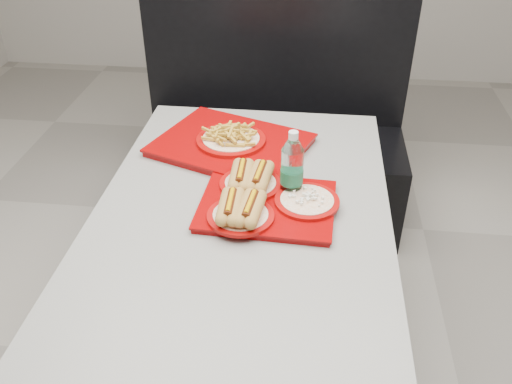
# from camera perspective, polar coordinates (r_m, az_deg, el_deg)

# --- Properties ---
(ground) EXTENTS (6.00, 6.00, 0.00)m
(ground) POSITION_cam_1_polar(r_m,az_deg,el_deg) (2.18, -1.21, -18.11)
(ground) COLOR gray
(ground) RESTS_ON ground
(diner_table) EXTENTS (0.92, 1.42, 0.75)m
(diner_table) POSITION_cam_1_polar(r_m,az_deg,el_deg) (1.75, -1.44, -6.29)
(diner_table) COLOR black
(diner_table) RESTS_ON ground
(booth_bench) EXTENTS (1.30, 0.57, 1.35)m
(booth_bench) POSITION_cam_1_polar(r_m,az_deg,el_deg) (2.76, 1.69, 5.51)
(booth_bench) COLOR black
(booth_bench) RESTS_ON ground
(tray_near) EXTENTS (0.43, 0.37, 0.09)m
(tray_near) POSITION_cam_1_polar(r_m,az_deg,el_deg) (1.64, 0.60, -0.78)
(tray_near) COLOR #820304
(tray_near) RESTS_ON diner_table
(tray_far) EXTENTS (0.62, 0.56, 0.10)m
(tray_far) POSITION_cam_1_polar(r_m,az_deg,el_deg) (1.96, -2.64, 5.34)
(tray_far) COLOR #820304
(tray_far) RESTS_ON diner_table
(water_bottle) EXTENTS (0.07, 0.07, 0.23)m
(water_bottle) POSITION_cam_1_polar(r_m,az_deg,el_deg) (1.66, 3.81, 2.40)
(water_bottle) COLOR silver
(water_bottle) RESTS_ON diner_table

